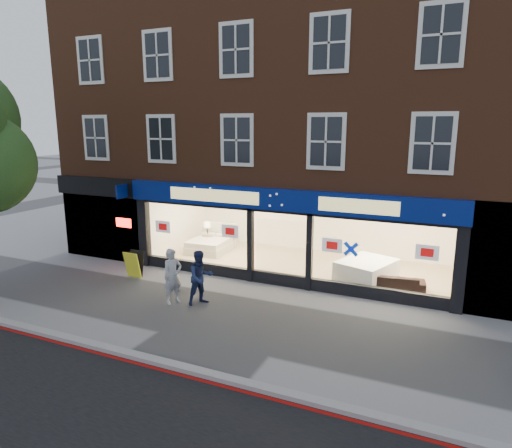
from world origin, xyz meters
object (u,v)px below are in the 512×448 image
Objects in this scene: pedestrian_blue at (201,278)px; sofa at (396,282)px; pedestrian_grey at (173,276)px; display_bed at (211,244)px; a_board at (134,264)px; mattress_stack at (366,271)px.

sofa is at bearing -24.12° from pedestrian_blue.
pedestrian_grey reaches higher than pedestrian_blue.
a_board is at bearing -107.25° from display_bed.
a_board is 2.99m from pedestrian_grey.
pedestrian_grey is (-5.01, -4.04, 0.37)m from mattress_stack.
pedestrian_grey is at bearing 142.57° from pedestrian_blue.
display_bed is at bearing 44.13° from pedestrian_grey.
pedestrian_grey is (1.69, -5.20, 0.45)m from display_bed.
mattress_stack is 5.66m from pedestrian_blue.
display_bed is 5.53m from pedestrian_blue.
sofa is at bearing -15.24° from display_bed.
pedestrian_grey is at bearing -141.10° from mattress_stack.
pedestrian_blue is at bearing 23.68° from sofa.
display_bed is at bearing 60.25° from pedestrian_blue.
pedestrian_blue is (-4.21, -3.76, 0.36)m from mattress_stack.
sofa is (1.03, -0.42, -0.11)m from mattress_stack.
mattress_stack is at bearing -13.48° from display_bed.
display_bed is at bearing -20.39° from sofa.
sofa is 8.93m from a_board.
mattress_stack is at bearing -31.20° from sofa.
sofa is at bearing 15.79° from a_board.
display_bed is 6.80m from mattress_stack.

